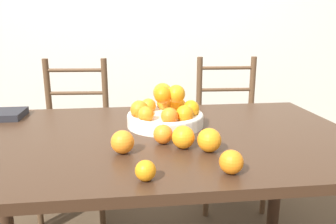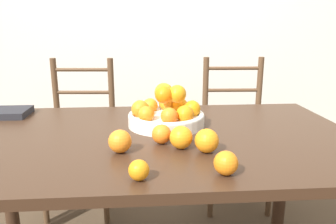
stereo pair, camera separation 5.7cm
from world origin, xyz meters
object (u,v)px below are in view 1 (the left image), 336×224
Objects in this scene: orange_loose_5 at (123,142)px; book_stack at (2,114)px; orange_loose_0 at (146,171)px; chair_left at (75,142)px; orange_loose_2 at (209,140)px; fruit_bowl at (166,113)px; orange_loose_3 at (231,162)px; orange_loose_4 at (183,137)px; chair_right at (229,136)px; orange_loose_1 at (163,134)px.

orange_loose_5 reaches higher than book_stack.
orange_loose_0 is 0.23m from orange_loose_5.
orange_loose_0 is at bearing -67.66° from chair_left.
orange_loose_2 is at bearing 40.21° from orange_loose_0.
book_stack is (-0.76, 0.22, -0.04)m from fruit_bowl.
chair_left is at bearing 118.32° from orange_loose_3.
book_stack is at bearing 147.55° from orange_loose_4.
orange_loose_2 is at bearing -108.61° from chair_right.
chair_left is at bearing 117.27° from orange_loose_1.
orange_loose_1 is 0.85m from book_stack.
fruit_bowl reaches higher than orange_loose_5.
chair_left reaches higher than orange_loose_2.
fruit_bowl is 3.97× the size of orange_loose_2.
orange_loose_5 is 1.12m from chair_left.
orange_loose_3 is at bearing -64.61° from orange_loose_4.
chair_right is at bearing 63.76° from orange_loose_4.
chair_right is (0.63, 1.23, -0.34)m from orange_loose_0.
orange_loose_2 is at bearing -33.71° from orange_loose_1.
orange_loose_5 is at bearing 147.89° from orange_loose_3.
orange_loose_4 is at bearing 6.03° from orange_loose_5.
orange_loose_4 is 0.08× the size of chair_right.
fruit_bowl reaches higher than orange_loose_2.
orange_loose_5 is 0.42× the size of book_stack.
fruit_bowl reaches higher than orange_loose_0.
chair_right is 5.13× the size of book_stack.
orange_loose_4 is 1.16m from chair_right.
orange_loose_3 reaches higher than book_stack.
orange_loose_3 is 0.07× the size of chair_left.
orange_loose_4 is (-0.11, 0.22, 0.01)m from orange_loose_3.
orange_loose_5 is at bearing 107.05° from orange_loose_0.
chair_left is at bearing 126.25° from fruit_bowl.
orange_loose_3 is at bearing -39.00° from book_stack.
orange_loose_5 is at bearing -151.85° from orange_loose_1.
chair_left is at bearing 108.00° from orange_loose_0.
orange_loose_2 is 1.16× the size of orange_loose_3.
orange_loose_2 is (0.12, -0.33, -0.01)m from fruit_bowl.
orange_loose_4 is at bearing 115.39° from orange_loose_3.
chair_right is at bearing 4.34° from chair_left.
orange_loose_2 is 0.43× the size of book_stack.
orange_loose_0 is 1.33m from chair_left.
fruit_bowl is 0.35m from orange_loose_2.
orange_loose_3 is (0.17, -0.28, -0.00)m from orange_loose_1.
orange_loose_0 is 0.83× the size of orange_loose_1.
orange_loose_3 is 1.16m from book_stack.
orange_loose_0 is at bearing -114.61° from chair_right.
fruit_bowl is at bearing -123.67° from chair_right.
orange_loose_0 is 0.73× the size of orange_loose_4.
orange_loose_2 is 0.08× the size of chair_left.
orange_loose_0 is 0.98m from book_stack.
fruit_bowl is 0.23m from orange_loose_1.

